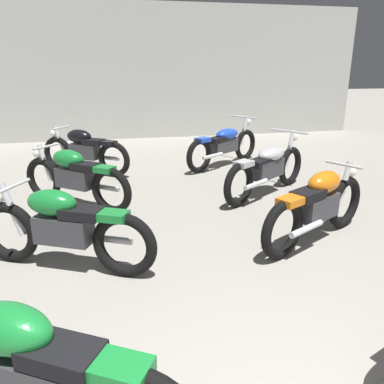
# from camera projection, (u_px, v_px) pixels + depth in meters

# --- Properties ---
(back_wall) EXTENTS (12.90, 0.24, 3.60)m
(back_wall) POSITION_uv_depth(u_px,v_px,m) (139.00, 73.00, 10.64)
(back_wall) COLOR #B2B2AD
(back_wall) RESTS_ON ground
(motorcycle_left_row_0) EXTENTS (1.75, 1.09, 0.88)m
(motorcycle_left_row_0) POSITION_uv_depth(u_px,v_px,m) (29.00, 372.00, 2.05)
(motorcycle_left_row_0) COLOR black
(motorcycle_left_row_0) RESTS_ON ground
(motorcycle_left_row_1) EXTENTS (1.82, 0.96, 0.88)m
(motorcycle_left_row_1) POSITION_uv_depth(u_px,v_px,m) (63.00, 227.00, 3.88)
(motorcycle_left_row_1) COLOR black
(motorcycle_left_row_1) RESTS_ON ground
(motorcycle_left_row_2) EXTENTS (1.60, 1.33, 0.88)m
(motorcycle_left_row_2) POSITION_uv_depth(u_px,v_px,m) (75.00, 176.00, 5.64)
(motorcycle_left_row_2) COLOR black
(motorcycle_left_row_2) RESTS_ON ground
(motorcycle_left_row_3) EXTENTS (1.68, 1.22, 0.88)m
(motorcycle_left_row_3) POSITION_uv_depth(u_px,v_px,m) (84.00, 150.00, 7.38)
(motorcycle_left_row_3) COLOR black
(motorcycle_left_row_3) RESTS_ON ground
(motorcycle_right_row_1) EXTENTS (1.78, 1.04, 0.88)m
(motorcycle_right_row_1) POSITION_uv_depth(u_px,v_px,m) (318.00, 205.00, 4.50)
(motorcycle_right_row_1) COLOR black
(motorcycle_right_row_1) RESTS_ON ground
(motorcycle_right_row_2) EXTENTS (1.84, 1.33, 0.97)m
(motorcycle_right_row_2) POSITION_uv_depth(u_px,v_px,m) (268.00, 167.00, 6.16)
(motorcycle_right_row_2) COLOR black
(motorcycle_right_row_2) RESTS_ON ground
(motorcycle_right_row_3) EXTENTS (1.86, 1.31, 0.97)m
(motorcycle_right_row_3) POSITION_uv_depth(u_px,v_px,m) (224.00, 144.00, 7.94)
(motorcycle_right_row_3) COLOR black
(motorcycle_right_row_3) RESTS_ON ground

